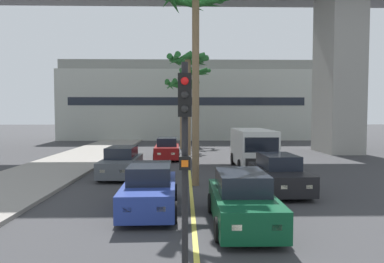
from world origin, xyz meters
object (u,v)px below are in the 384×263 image
object	(u,v)px
car_queue_fourth	(279,174)
palm_tree_near_median	(188,74)
car_queue_second	(150,189)
palm_tree_far_median	(196,14)
car_queue_fifth	(242,201)
traffic_light_median_near	(185,145)
traffic_light_median_far	(197,124)
delivery_van	(252,147)
car_queue_third	(121,163)
car_queue_front	(167,149)
palm_tree_farthest_median	(181,89)
palm_tree_mid_median	(194,80)

from	to	relation	value
car_queue_fourth	palm_tree_near_median	xyz separation A→B (m)	(-3.77, 11.13, 5.58)
car_queue_second	palm_tree_far_median	size ratio (longest dim) A/B	0.46
car_queue_second	car_queue_fifth	distance (m)	3.26
car_queue_second	traffic_light_median_near	xyz separation A→B (m)	(1.19, -5.26, 1.99)
traffic_light_median_far	delivery_van	bearing A→B (deg)	-5.52
traffic_light_median_far	palm_tree_far_median	bearing A→B (deg)	-92.86
car_queue_third	car_queue_fifth	xyz separation A→B (m)	(5.03, -7.81, 0.00)
car_queue_front	traffic_light_median_near	distance (m)	18.49
palm_tree_near_median	traffic_light_median_far	bearing A→B (deg)	-83.81
car_queue_front	palm_tree_far_median	bearing A→B (deg)	-78.86
car_queue_fourth	car_queue_fifth	world-z (taller)	same
palm_tree_near_median	car_queue_front	bearing A→B (deg)	-152.86
car_queue_fifth	palm_tree_near_median	bearing A→B (deg)	95.44
car_queue_second	traffic_light_median_far	bearing A→B (deg)	77.89
car_queue_third	palm_tree_farthest_median	bearing A→B (deg)	77.85
car_queue_front	delivery_van	bearing A→B (deg)	-39.20
car_queue_fifth	palm_tree_farthest_median	distance (m)	22.49
delivery_van	traffic_light_median_far	xyz separation A→B (m)	(-3.33, 0.32, 1.43)
car_queue_second	palm_tree_farthest_median	size ratio (longest dim) A/B	0.62
traffic_light_median_near	traffic_light_median_far	world-z (taller)	same
car_queue_third	delivery_van	xyz separation A→B (m)	(7.42, 2.43, 0.57)
delivery_van	traffic_light_median_near	xyz separation A→B (m)	(-4.07, -13.95, 1.43)
palm_tree_far_median	car_queue_fourth	bearing A→B (deg)	-18.97
car_queue_fifth	palm_tree_near_median	world-z (taller)	palm_tree_near_median
palm_tree_near_median	palm_tree_mid_median	world-z (taller)	palm_tree_mid_median
car_queue_front	palm_tree_near_median	size ratio (longest dim) A/B	0.53
delivery_van	palm_tree_far_median	bearing A→B (deg)	-126.98
car_queue_third	traffic_light_median_near	bearing A→B (deg)	-73.82
palm_tree_mid_median	car_queue_fourth	bearing A→B (deg)	-82.75
car_queue_front	car_queue_second	size ratio (longest dim) A/B	1.00
traffic_light_median_far	palm_tree_far_median	world-z (taller)	palm_tree_far_median
traffic_light_median_far	palm_tree_near_median	world-z (taller)	palm_tree_near_median
car_queue_front	car_queue_fifth	size ratio (longest dim) A/B	1.01
delivery_van	traffic_light_median_far	bearing A→B (deg)	174.48
delivery_van	traffic_light_median_far	world-z (taller)	traffic_light_median_far
car_queue_third	car_queue_fourth	world-z (taller)	same
car_queue_fifth	traffic_light_median_near	xyz separation A→B (m)	(-1.69, -3.71, 1.99)
delivery_van	palm_tree_mid_median	xyz separation A→B (m)	(-3.01, 17.05, 5.76)
car_queue_second	palm_tree_far_median	bearing A→B (deg)	66.90
car_queue_front	delivery_van	distance (m)	6.97
car_queue_fourth	palm_tree_far_median	bearing A→B (deg)	161.03
car_queue_front	car_queue_third	size ratio (longest dim) A/B	1.00
car_queue_fifth	traffic_light_median_far	xyz separation A→B (m)	(-0.94, 10.56, 1.99)
car_queue_fourth	palm_tree_near_median	bearing A→B (deg)	108.71
car_queue_third	palm_tree_mid_median	size ratio (longest dim) A/B	0.49
car_queue_front	car_queue_fifth	xyz separation A→B (m)	(2.99, -14.63, 0.00)
car_queue_third	traffic_light_median_near	xyz separation A→B (m)	(3.34, -11.52, 1.99)
palm_tree_near_median	palm_tree_farthest_median	world-z (taller)	palm_tree_near_median
car_queue_front	delivery_van	world-z (taller)	delivery_van
car_queue_second	palm_tree_far_median	xyz separation A→B (m)	(1.68, 3.94, 7.06)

